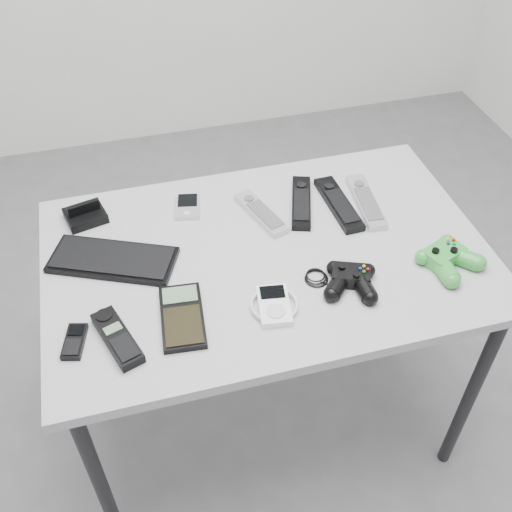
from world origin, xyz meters
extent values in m
plane|color=slate|center=(0.00, 0.00, 0.00)|extent=(3.50, 3.50, 0.00)
cube|color=#939395|center=(0.09, 0.04, 0.69)|extent=(1.06, 0.68, 0.03)
cylinder|color=black|center=(-0.39, -0.26, 0.34)|extent=(0.03, 0.03, 0.68)
cylinder|color=black|center=(0.57, -0.26, 0.34)|extent=(0.03, 0.03, 0.68)
cylinder|color=black|center=(-0.39, 0.33, 0.34)|extent=(0.03, 0.03, 0.68)
cylinder|color=black|center=(0.57, 0.33, 0.34)|extent=(0.03, 0.03, 0.68)
cube|color=black|center=(-0.27, 0.10, 0.72)|extent=(0.32, 0.23, 0.02)
cube|color=black|center=(-0.32, 0.27, 0.73)|extent=(0.11, 0.11, 0.05)
cube|color=#B7B9BF|center=(-0.06, 0.25, 0.72)|extent=(0.08, 0.11, 0.02)
cube|color=#B7B9BF|center=(0.11, 0.17, 0.72)|extent=(0.10, 0.19, 0.02)
cube|color=black|center=(0.23, 0.18, 0.72)|extent=(0.11, 0.21, 0.02)
cube|color=black|center=(0.32, 0.15, 0.72)|extent=(0.06, 0.22, 0.02)
cube|color=#B5B5BC|center=(0.39, 0.14, 0.72)|extent=(0.07, 0.22, 0.02)
cube|color=black|center=(-0.37, -0.12, 0.72)|extent=(0.06, 0.10, 0.02)
cube|color=black|center=(-0.28, -0.14, 0.72)|extent=(0.10, 0.17, 0.03)
cube|color=black|center=(-0.14, -0.12, 0.72)|extent=(0.11, 0.19, 0.02)
cube|color=white|center=(0.06, -0.14, 0.72)|extent=(0.12, 0.13, 0.02)
camera|label=1|loc=(-0.20, -0.96, 1.70)|focal=42.00mm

